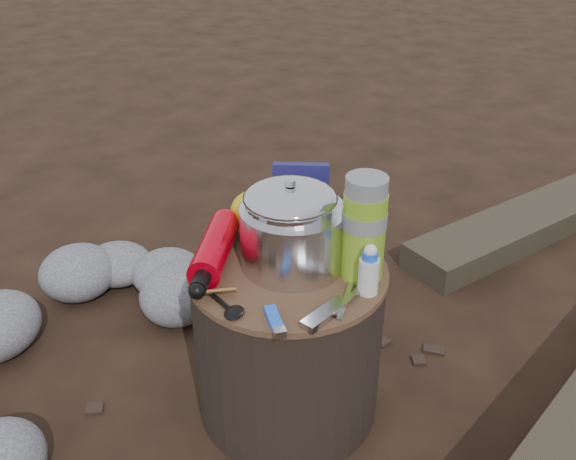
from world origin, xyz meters
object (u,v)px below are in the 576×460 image
(camping_pot, at_px, (290,225))
(fuel_bottle, at_px, (215,248))
(thermos, at_px, (364,229))
(travel_mug, at_px, (359,226))
(stump, at_px, (288,340))

(camping_pot, xyz_separation_m, fuel_bottle, (-0.15, -0.04, -0.06))
(thermos, bearing_deg, camping_pot, -178.11)
(camping_pot, relative_size, thermos, 0.85)
(fuel_bottle, relative_size, travel_mug, 2.29)
(fuel_bottle, relative_size, thermos, 1.28)
(thermos, bearing_deg, stump, -169.62)
(fuel_bottle, height_order, travel_mug, travel_mug)
(travel_mug, bearing_deg, stump, -136.75)
(fuel_bottle, bearing_deg, stump, -3.27)
(thermos, height_order, travel_mug, thermos)
(fuel_bottle, distance_m, thermos, 0.32)
(camping_pot, relative_size, travel_mug, 1.52)
(fuel_bottle, xyz_separation_m, thermos, (0.31, 0.05, 0.08))
(stump, bearing_deg, camping_pot, 96.06)
(fuel_bottle, xyz_separation_m, travel_mug, (0.28, 0.14, 0.03))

